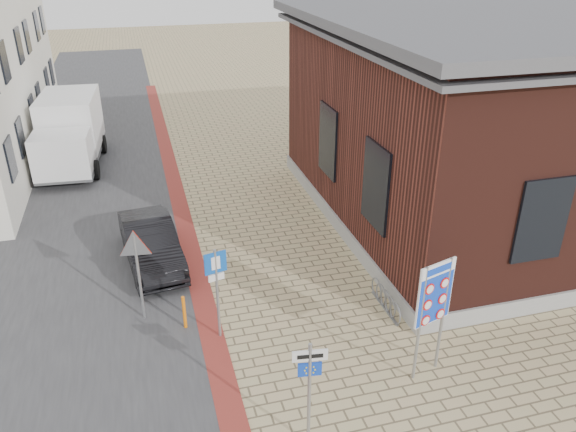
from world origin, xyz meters
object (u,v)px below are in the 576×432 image
essen_sign (310,379)px  bollard (184,313)px  parking_sign (216,279)px  box_truck (69,132)px  border_sign (435,296)px  sedan (151,243)px

essen_sign → bollard: size_ratio=2.57×
parking_sign → bollard: parking_sign is taller
box_truck → bollard: 13.35m
box_truck → parking_sign: (4.20, -13.43, 0.17)m
parking_sign → bollard: bearing=130.9°
essen_sign → bollard: 4.85m
border_sign → parking_sign: (-4.30, 2.53, -0.40)m
essen_sign → parking_sign: 3.90m
sedan → border_sign: bearing=-56.1°
essen_sign → bollard: essen_sign is taller
border_sign → essen_sign: (-3.16, -1.20, -0.49)m
sedan → box_truck: bearing=99.8°
box_truck → border_sign: 18.09m
parking_sign → bollard: size_ratio=2.63×
box_truck → bollard: bearing=-71.1°
bollard → border_sign: bearing=-31.3°
box_truck → border_sign: size_ratio=1.99×
essen_sign → bollard: (-1.93, 4.30, -1.13)m
bollard → box_truck: bearing=104.9°
sedan → bollard: sedan is taller
sedan → box_truck: box_truck is taller
sedan → essen_sign: bearing=-78.9°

